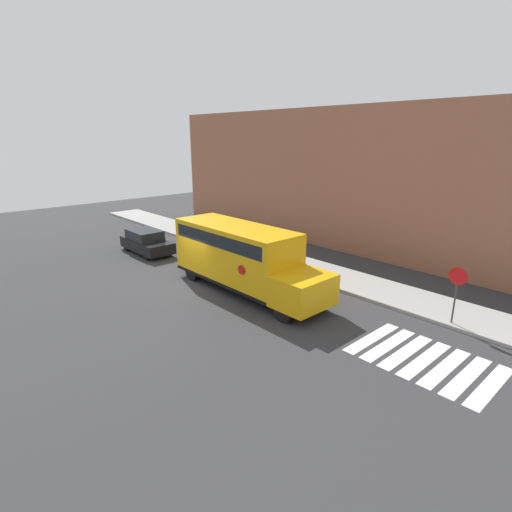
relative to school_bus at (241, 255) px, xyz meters
name	(u,v)px	position (x,y,z in m)	size (l,w,h in m)	color
ground_plane	(189,284)	(-2.39, -1.60, -1.83)	(60.00, 60.00, 0.00)	#333335
sidewalk_strip	(276,258)	(-2.39, 4.90, -1.75)	(44.00, 3.00, 0.15)	#9E9E99
building_backdrop	(343,178)	(-2.39, 11.40, 2.84)	(32.00, 4.00, 9.33)	#935B42
crosswalk_stripes	(425,359)	(9.41, 0.40, -1.82)	(4.70, 3.20, 0.01)	white
school_bus	(241,255)	(0.00, 0.00, 0.00)	(9.10, 2.57, 3.24)	#EAA80F
parked_car	(146,242)	(-9.33, -0.38, -1.08)	(4.29, 1.83, 1.52)	black
stop_sign	(456,287)	(8.93, 3.68, -0.13)	(0.73, 0.10, 2.55)	#38383A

